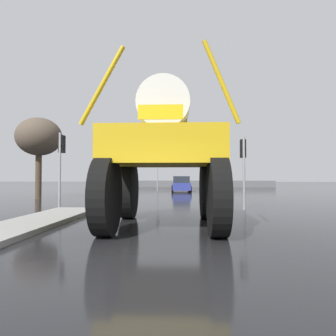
# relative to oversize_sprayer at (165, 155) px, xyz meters

# --- Properties ---
(ground_plane) EXTENTS (120.00, 120.00, 0.00)m
(ground_plane) POSITION_rel_oversize_sprayer_xyz_m (-0.07, 13.87, -2.18)
(ground_plane) COLOR black
(median_island) EXTENTS (1.77, 10.05, 0.15)m
(median_island) POSITION_rel_oversize_sprayer_xyz_m (-4.12, -1.20, -2.10)
(median_island) COLOR gray
(median_island) RESTS_ON ground
(oversize_sprayer) EXTENTS (4.08, 5.44, 4.93)m
(oversize_sprayer) POSITION_rel_oversize_sprayer_xyz_m (0.00, 0.00, 0.00)
(oversize_sprayer) COLOR black
(oversize_sprayer) RESTS_ON ground
(sedan_ahead) EXTENTS (2.07, 4.19, 1.52)m
(sedan_ahead) POSITION_rel_oversize_sprayer_xyz_m (0.03, 20.74, -1.46)
(sedan_ahead) COLOR navy
(sedan_ahead) RESTS_ON ground
(traffic_signal_near_left) EXTENTS (0.24, 0.54, 3.58)m
(traffic_signal_near_left) POSITION_rel_oversize_sprayer_xyz_m (-5.35, 4.87, 0.44)
(traffic_signal_near_left) COLOR gray
(traffic_signal_near_left) RESTS_ON ground
(traffic_signal_near_right) EXTENTS (0.24, 0.54, 3.31)m
(traffic_signal_near_right) POSITION_rel_oversize_sprayer_xyz_m (3.24, 4.87, 0.23)
(traffic_signal_near_right) COLOR gray
(traffic_signal_near_right) RESTS_ON ground
(traffic_signal_far_left) EXTENTS (0.24, 0.55, 3.93)m
(traffic_signal_far_left) POSITION_rel_oversize_sprayer_xyz_m (-2.45, 22.26, 0.69)
(traffic_signal_far_left) COLOR gray
(traffic_signal_far_left) RESTS_ON ground
(bare_tree_left) EXTENTS (3.01, 3.01, 5.47)m
(bare_tree_left) POSITION_rel_oversize_sprayer_xyz_m (-9.36, 10.63, 1.96)
(bare_tree_left) COLOR #473828
(bare_tree_left) RESTS_ON ground
(roadside_barrier) EXTENTS (25.46, 0.24, 0.90)m
(roadside_barrier) POSITION_rel_oversize_sprayer_xyz_m (-0.07, 33.34, -1.73)
(roadside_barrier) COLOR #59595B
(roadside_barrier) RESTS_ON ground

